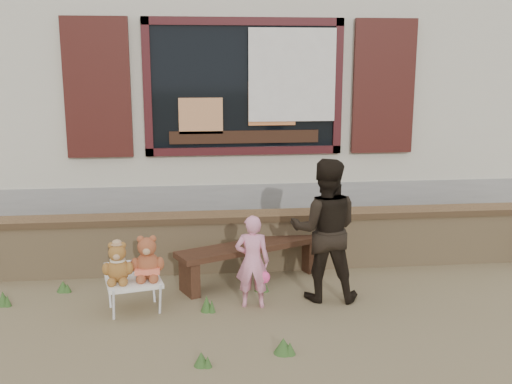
{
  "coord_description": "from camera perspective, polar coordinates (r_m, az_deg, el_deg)",
  "views": [
    {
      "loc": [
        -0.69,
        -5.62,
        2.37
      ],
      "look_at": [
        0.0,
        0.6,
        1.0
      ],
      "focal_mm": 42.0,
      "sensor_mm": 36.0,
      "label": 1
    }
  ],
  "objects": [
    {
      "name": "ground",
      "position": [
        6.14,
        0.62,
        -10.36
      ],
      "size": [
        80.0,
        80.0,
        0.0
      ],
      "primitive_type": "plane",
      "color": "#766443",
      "rests_on": "ground"
    },
    {
      "name": "shopfront",
      "position": [
        10.14,
        -2.45,
        10.23
      ],
      "size": [
        8.04,
        5.13,
        4.0
      ],
      "color": "#A19782",
      "rests_on": "ground"
    },
    {
      "name": "brick_wall",
      "position": [
        6.96,
        -0.36,
        -4.6
      ],
      "size": [
        7.1,
        0.36,
        0.67
      ],
      "color": "tan",
      "rests_on": "ground"
    },
    {
      "name": "bench",
      "position": [
        6.56,
        -0.53,
        -5.93
      ],
      "size": [
        1.67,
        1.01,
        0.43
      ],
      "rotation": [
        0.0,
        0.0,
        0.42
      ],
      "color": "#331D11",
      "rests_on": "ground"
    },
    {
      "name": "folding_chair",
      "position": [
        5.95,
        -11.56,
        -8.45
      ],
      "size": [
        0.6,
        0.55,
        0.31
      ],
      "rotation": [
        0.0,
        0.0,
        0.22
      ],
      "color": "white",
      "rests_on": "ground"
    },
    {
      "name": "teddy_bear_left",
      "position": [
        5.86,
        -13.03,
        -6.47
      ],
      "size": [
        0.34,
        0.31,
        0.4
      ],
      "primitive_type": null,
      "rotation": [
        0.0,
        0.0,
        0.22
      ],
      "color": "brown",
      "rests_on": "folding_chair"
    },
    {
      "name": "teddy_bear_right",
      "position": [
        5.88,
        -10.31,
        -6.07
      ],
      "size": [
        0.37,
        0.34,
        0.44
      ],
      "primitive_type": null,
      "rotation": [
        0.0,
        0.0,
        0.22
      ],
      "color": "brown",
      "rests_on": "folding_chair"
    },
    {
      "name": "child",
      "position": [
        5.86,
        -0.35,
        -6.62
      ],
      "size": [
        0.37,
        0.27,
        0.93
      ],
      "primitive_type": "imported",
      "rotation": [
        0.0,
        0.0,
        2.99
      ],
      "color": "pink",
      "rests_on": "ground"
    },
    {
      "name": "adult",
      "position": [
        6.03,
        6.57,
        -3.6
      ],
      "size": [
        0.79,
        0.66,
        1.45
      ],
      "primitive_type": "imported",
      "rotation": [
        0.0,
        0.0,
        2.96
      ],
      "color": "black",
      "rests_on": "ground"
    },
    {
      "name": "grass_tufts",
      "position": [
        5.75,
        -5.28,
        -11.34
      ],
      "size": [
        5.2,
        1.87,
        0.16
      ],
      "color": "#315421",
      "rests_on": "ground"
    }
  ]
}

